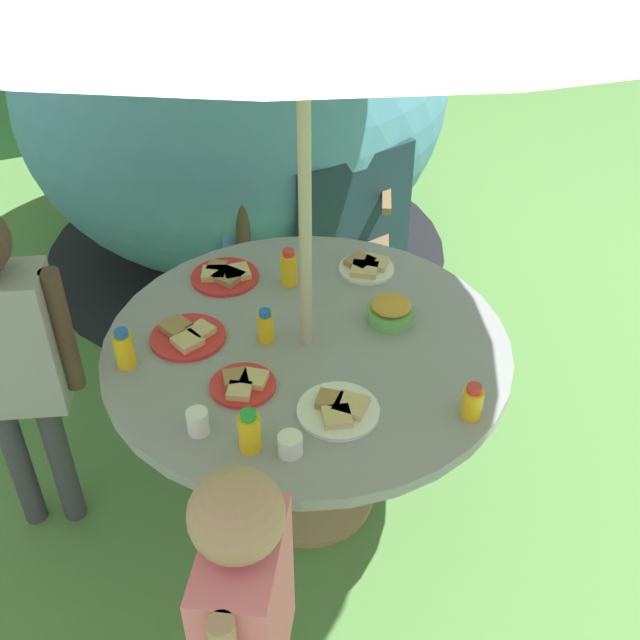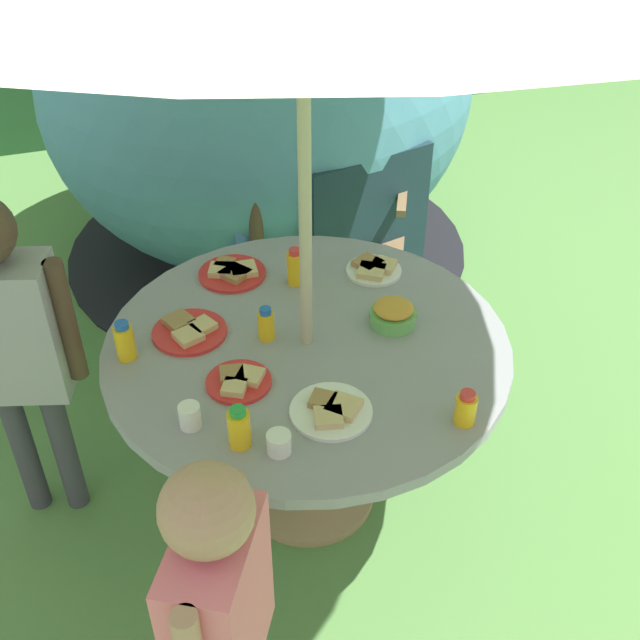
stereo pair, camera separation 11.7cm
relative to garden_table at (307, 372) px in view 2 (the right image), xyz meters
The scene contains 20 objects.
ground_plane 0.59m from the garden_table, ahead, with size 10.00×10.00×0.02m, color #548442.
garden_table is the anchor object (origin of this frame).
wooden_chair 1.20m from the garden_table, 64.11° to the left, with size 0.67×0.63×1.06m.
dome_tent 1.73m from the garden_table, 79.49° to the left, with size 2.50×2.50×1.72m.
child_in_blue_shirt 0.99m from the garden_table, 86.38° to the left, with size 0.19×0.39×1.14m.
child_in_grey_shirt 0.90m from the garden_table, 163.67° to the left, with size 0.40×0.25×1.21m.
child_in_pink_shirt 0.92m from the garden_table, 119.38° to the right, with size 0.28×0.34×1.10m.
snack_bowl 0.32m from the garden_table, ahead, with size 0.15×0.15×0.08m.
plate_far_right 0.30m from the garden_table, 152.23° to the right, with size 0.19×0.19×0.03m.
plate_near_left 0.46m from the garden_table, 40.83° to the left, with size 0.19×0.19×0.03m.
plate_far_left 0.35m from the garden_table, 95.49° to the right, with size 0.23×0.23×0.03m.
plate_center_back 0.46m from the garden_table, 107.43° to the left, with size 0.23×0.23×0.03m.
plate_mid_right 0.39m from the garden_table, 156.01° to the left, with size 0.23×0.23×0.03m.
juice_bottle_near_right 0.21m from the garden_table, 154.79° to the left, with size 0.05×0.05×0.11m.
juice_bottle_center_front 0.49m from the garden_table, 129.54° to the right, with size 0.06×0.06×0.12m.
juice_bottle_mid_left 0.37m from the garden_table, 79.32° to the left, with size 0.06×0.06×0.13m.
juice_bottle_front_edge 0.57m from the garden_table, 57.65° to the right, with size 0.06×0.06×0.10m.
juice_bottle_back_edge 0.56m from the garden_table, 169.89° to the left, with size 0.06×0.06×0.13m.
cup_near 0.50m from the garden_table, 148.22° to the right, with size 0.06×0.06×0.07m, color white.
cup_far 0.48m from the garden_table, 116.48° to the right, with size 0.06×0.06×0.06m, color white.
Camera 2 is at (-0.54, -1.75, 2.17)m, focal length 43.63 mm.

